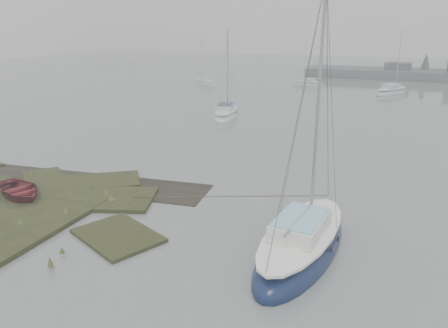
% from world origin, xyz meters
% --- Properties ---
extents(ground, '(160.00, 160.00, 0.00)m').
position_xyz_m(ground, '(0.00, 30.00, 0.00)').
color(ground, slate).
rests_on(ground, ground).
extents(sailboat_main, '(3.28, 7.75, 10.62)m').
position_xyz_m(sailboat_main, '(7.71, 0.98, 0.33)').
color(sailboat_main, '#0D193A').
rests_on(sailboat_main, ground).
extents(sailboat_white, '(3.19, 6.29, 8.48)m').
position_xyz_m(sailboat_white, '(-4.16, 23.40, 0.26)').
color(sailboat_white, silver).
rests_on(sailboat_white, ground).
extents(sailboat_far_a, '(4.79, 4.00, 6.71)m').
position_xyz_m(sailboat_far_a, '(-15.46, 43.91, 0.21)').
color(sailboat_far_a, silver).
rests_on(sailboat_far_a, ground).
extents(sailboat_far_b, '(4.64, 6.11, 8.36)m').
position_xyz_m(sailboat_far_b, '(9.69, 44.03, 0.26)').
color(sailboat_far_b, '#B6BCC0').
rests_on(sailboat_far_b, ground).
extents(sailboat_far_c, '(5.07, 2.96, 6.80)m').
position_xyz_m(sailboat_far_c, '(-1.44, 48.00, 0.21)').
color(sailboat_far_c, silver).
rests_on(sailboat_far_c, ground).
extents(dinghy, '(4.03, 3.51, 0.70)m').
position_xyz_m(dinghy, '(-6.27, 1.00, 0.57)').
color(dinghy, maroon).
rests_on(dinghy, marsh_bank).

